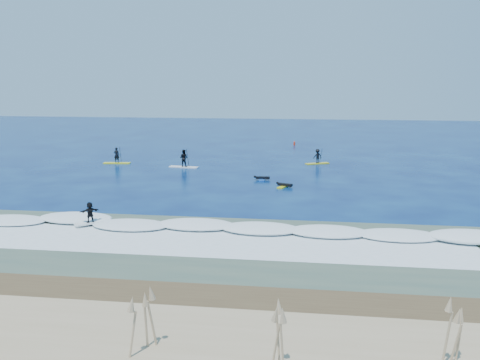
# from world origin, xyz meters

# --- Properties ---
(ground) EXTENTS (160.00, 160.00, 0.00)m
(ground) POSITION_xyz_m (0.00, 0.00, 0.00)
(ground) COLOR #031045
(ground) RESTS_ON ground
(wet_sand_strip) EXTENTS (90.00, 5.00, 0.08)m
(wet_sand_strip) POSITION_xyz_m (0.00, -21.50, 0.00)
(wet_sand_strip) COLOR #4A3822
(wet_sand_strip) RESTS_ON ground
(shallow_water) EXTENTS (90.00, 13.00, 0.01)m
(shallow_water) POSITION_xyz_m (0.00, -14.00, 0.01)
(shallow_water) COLOR #384C3F
(shallow_water) RESTS_ON ground
(breaking_wave) EXTENTS (40.00, 6.00, 0.30)m
(breaking_wave) POSITION_xyz_m (0.00, -10.00, 0.00)
(breaking_wave) COLOR white
(breaking_wave) RESTS_ON ground
(whitewater) EXTENTS (34.00, 5.00, 0.02)m
(whitewater) POSITION_xyz_m (0.00, -13.00, 0.00)
(whitewater) COLOR silver
(whitewater) RESTS_ON ground
(dune_grass) EXTENTS (40.00, 4.00, 1.70)m
(dune_grass) POSITION_xyz_m (0.00, -27.00, 1.85)
(dune_grass) COLOR tan
(dune_grass) RESTS_ON dune
(sup_paddler_left) EXTENTS (2.91, 0.98, 2.00)m
(sup_paddler_left) POSITION_xyz_m (-12.90, 13.41, 0.63)
(sup_paddler_left) COLOR yellow
(sup_paddler_left) RESTS_ON ground
(sup_paddler_center) EXTENTS (3.14, 1.21, 2.15)m
(sup_paddler_center) POSITION_xyz_m (-5.14, 11.82, 0.80)
(sup_paddler_center) COLOR white
(sup_paddler_center) RESTS_ON ground
(sup_paddler_right) EXTENTS (2.62, 1.80, 1.84)m
(sup_paddler_right) POSITION_xyz_m (8.46, 16.08, 0.72)
(sup_paddler_right) COLOR gold
(sup_paddler_right) RESTS_ON ground
(prone_paddler_near) EXTENTS (1.43, 1.90, 0.39)m
(prone_paddler_near) POSITION_xyz_m (5.66, 3.24, 0.13)
(prone_paddler_near) COLOR yellow
(prone_paddler_near) RESTS_ON ground
(prone_paddler_far) EXTENTS (1.47, 1.87, 0.39)m
(prone_paddler_far) POSITION_xyz_m (3.48, 6.14, 0.13)
(prone_paddler_far) COLOR #164DAB
(prone_paddler_far) RESTS_ON ground
(wave_surfer) EXTENTS (1.80, 1.63, 1.38)m
(wave_surfer) POSITION_xyz_m (-5.54, -10.59, 0.79)
(wave_surfer) COLOR white
(wave_surfer) RESTS_ON breaking_wave
(marker_buoy) EXTENTS (0.27, 0.27, 0.64)m
(marker_buoy) POSITION_xyz_m (5.40, 31.92, 0.28)
(marker_buoy) COLOR red
(marker_buoy) RESTS_ON ground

